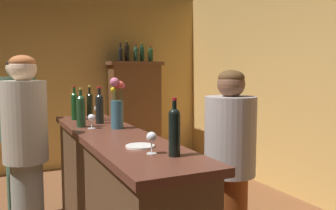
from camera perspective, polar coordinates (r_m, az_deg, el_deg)
The scene contains 21 objects.
wall_back at distance 5.71m, azimuth -22.81°, elevation 3.77°, with size 5.95×0.12×2.81m, color #D8AA57.
bar_counter at distance 2.91m, azimuth -8.71°, elevation -14.67°, with size 0.53×2.44×1.05m.
display_cabinet at distance 5.81m, azimuth -5.34°, elevation -0.97°, with size 0.89×0.38×1.69m.
wine_bottle_riesling at distance 3.11m, azimuth -13.96°, elevation -0.74°, with size 0.08×0.08×0.34m.
wine_bottle_malbec at distance 3.64m, azimuth -12.59°, elevation 0.10°, with size 0.06×0.06×0.34m.
wine_bottle_pinot at distance 3.60m, azimuth -14.94°, elevation 0.04°, with size 0.06×0.06×0.34m.
wine_bottle_syrah at distance 3.30m, azimuth -11.05°, elevation -0.30°, with size 0.08×0.08×0.34m.
wine_bottle_merlot at distance 1.98m, azimuth 1.05°, elevation -4.03°, with size 0.07×0.07×0.33m.
wine_glass_front at distance 2.05m, azimuth -2.69°, elevation -5.39°, with size 0.06×0.06×0.13m.
wine_glass_mid at distance 3.50m, azimuth -11.21°, elevation -0.61°, with size 0.08×0.08×0.16m.
wine_glass_rear at distance 3.02m, azimuth -12.33°, elevation -2.16°, with size 0.07×0.07×0.12m.
flower_arrangement at distance 2.97m, azimuth -8.27°, elevation -0.16°, with size 0.14×0.12×0.43m.
cheese_plate at distance 2.25m, azimuth -4.55°, elevation -6.68°, with size 0.19×0.19×0.01m, color white.
display_bottle_left at distance 5.70m, azimuth -7.72°, elevation 8.30°, with size 0.07×0.07×0.30m.
display_bottle_midleft at distance 5.74m, azimuth -6.68°, elevation 8.57°, with size 0.08×0.08×0.33m.
display_bottle_center at distance 5.79m, azimuth -5.24°, elevation 8.34°, with size 0.08×0.08×0.29m.
display_bottle_midright at distance 5.83m, azimuth -4.22°, elevation 8.44°, with size 0.06×0.06×0.31m.
display_bottle_right at distance 5.88m, azimuth -2.85°, elevation 8.23°, with size 0.08×0.08×0.27m.
patron_tall at distance 3.87m, azimuth -23.11°, elevation -4.22°, with size 0.36×0.36×1.66m.
patron_in_grey at distance 2.87m, azimuth -22.07°, elevation -7.27°, with size 0.33×0.33×1.65m.
bartender at distance 2.65m, azimuth 10.00°, elevation -9.71°, with size 0.37×0.37×1.54m.
Camera 1 is at (-0.26, -2.47, 1.53)m, focal length 37.53 mm.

